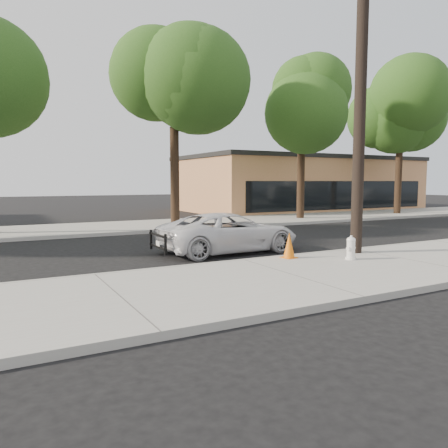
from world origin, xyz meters
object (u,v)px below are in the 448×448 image
(utility_pole, at_px, (360,98))
(police_cruiser, at_px, (229,232))
(traffic_cone, at_px, (289,246))
(fire_hydrant, at_px, (351,249))

(utility_pole, xyz_separation_m, police_cruiser, (-2.90, 2.66, -4.05))
(traffic_cone, bearing_deg, fire_hydrant, -36.56)
(utility_pole, height_order, traffic_cone, utility_pole)
(utility_pole, height_order, fire_hydrant, utility_pole)
(utility_pole, bearing_deg, traffic_cone, 175.11)
(fire_hydrant, bearing_deg, police_cruiser, 105.08)
(police_cruiser, relative_size, traffic_cone, 6.48)
(utility_pole, relative_size, police_cruiser, 1.94)
(police_cruiser, relative_size, fire_hydrant, 7.45)
(police_cruiser, xyz_separation_m, fire_hydrant, (1.91, -3.46, -0.19))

